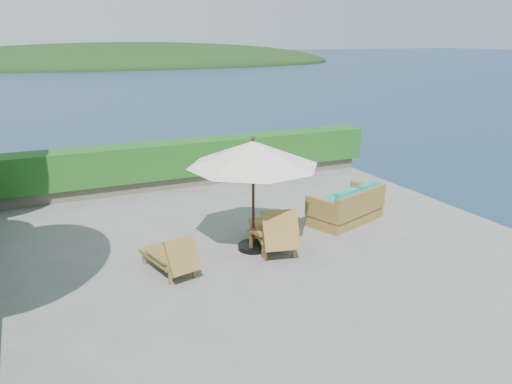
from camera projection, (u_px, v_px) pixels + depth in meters
name	position (u px, v px, depth m)	size (l,w,h in m)	color
ground	(259.00, 255.00, 10.23)	(12.00, 12.00, 0.00)	gray
foundation	(259.00, 322.00, 10.69)	(12.00, 12.00, 3.00)	#4D463D
ocean	(259.00, 379.00, 11.12)	(600.00, 600.00, 0.00)	#18294D
offshore_island	(132.00, 65.00, 142.65)	(126.00, 57.60, 12.60)	black
planter_wall_far	(181.00, 180.00, 15.04)	(12.00, 0.60, 0.36)	#696254
hedge_far	(180.00, 158.00, 14.85)	(12.40, 0.90, 1.00)	#1F4513
patio_umbrella	(253.00, 155.00, 9.95)	(3.23, 3.23, 2.42)	black
lounge_left	(171.00, 256.00, 9.37)	(0.89, 1.52, 0.82)	olive
lounge_right	(274.00, 230.00, 10.43)	(1.08, 1.87, 1.01)	olive
side_table	(263.00, 234.00, 10.25)	(0.59, 0.59, 0.50)	brown
wicker_loveseat	(347.00, 208.00, 11.99)	(2.12, 1.56, 0.94)	olive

